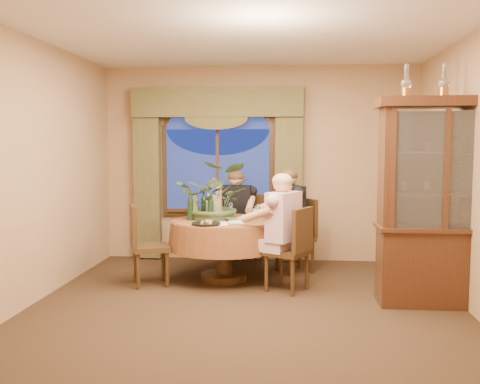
# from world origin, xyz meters

# --- Properties ---
(floor) EXTENTS (5.00, 5.00, 0.00)m
(floor) POSITION_xyz_m (0.00, 0.00, 0.00)
(floor) COLOR black
(floor) RESTS_ON ground
(wall_back) EXTENTS (4.50, 0.00, 4.50)m
(wall_back) POSITION_xyz_m (0.00, 2.50, 1.40)
(wall_back) COLOR #A37D56
(wall_back) RESTS_ON ground
(ceiling) EXTENTS (5.00, 5.00, 0.00)m
(ceiling) POSITION_xyz_m (0.00, 0.00, 2.80)
(ceiling) COLOR white
(ceiling) RESTS_ON wall_back
(window) EXTENTS (1.62, 0.10, 1.32)m
(window) POSITION_xyz_m (-0.60, 2.43, 1.30)
(window) COLOR navy
(window) RESTS_ON wall_back
(arched_transom) EXTENTS (1.60, 0.06, 0.44)m
(arched_transom) POSITION_xyz_m (-0.60, 2.43, 2.08)
(arched_transom) COLOR navy
(arched_transom) RESTS_ON wall_back
(drapery_left) EXTENTS (0.38, 0.14, 2.32)m
(drapery_left) POSITION_xyz_m (-1.63, 2.38, 1.18)
(drapery_left) COLOR #4C4923
(drapery_left) RESTS_ON floor
(drapery_right) EXTENTS (0.38, 0.14, 2.32)m
(drapery_right) POSITION_xyz_m (0.43, 2.38, 1.18)
(drapery_right) COLOR #4C4923
(drapery_right) RESTS_ON floor
(swag_valance) EXTENTS (2.45, 0.16, 0.42)m
(swag_valance) POSITION_xyz_m (-0.60, 2.35, 2.28)
(swag_valance) COLOR #4C4923
(swag_valance) RESTS_ON wall_back
(dining_table) EXTENTS (1.83, 1.83, 0.75)m
(dining_table) POSITION_xyz_m (-0.36, 1.25, 0.38)
(dining_table) COLOR maroon
(dining_table) RESTS_ON floor
(china_cabinet) EXTENTS (1.34, 0.53, 2.16)m
(china_cabinet) POSITION_xyz_m (2.00, 0.43, 1.08)
(china_cabinet) COLOR #361B0F
(china_cabinet) RESTS_ON floor
(oil_lamp_left) EXTENTS (0.11, 0.11, 0.34)m
(oil_lamp_left) POSITION_xyz_m (1.62, 0.43, 2.33)
(oil_lamp_left) COLOR #A5722D
(oil_lamp_left) RESTS_ON china_cabinet
(oil_lamp_center) EXTENTS (0.11, 0.11, 0.34)m
(oil_lamp_center) POSITION_xyz_m (2.00, 0.43, 2.33)
(oil_lamp_center) COLOR #A5722D
(oil_lamp_center) RESTS_ON china_cabinet
(chair_right) EXTENTS (0.57, 0.57, 0.96)m
(chair_right) POSITION_xyz_m (0.42, 0.82, 0.48)
(chair_right) COLOR black
(chair_right) RESTS_ON floor
(chair_back_right) EXTENTS (0.57, 0.57, 0.96)m
(chair_back_right) POSITION_xyz_m (0.52, 1.74, 0.48)
(chair_back_right) COLOR black
(chair_back_right) RESTS_ON floor
(chair_back) EXTENTS (0.51, 0.51, 0.96)m
(chair_back) POSITION_xyz_m (-0.15, 2.17, 0.48)
(chair_back) COLOR black
(chair_back) RESTS_ON floor
(chair_front_left) EXTENTS (0.54, 0.54, 0.96)m
(chair_front_left) POSITION_xyz_m (-1.20, 0.92, 0.48)
(chair_front_left) COLOR black
(chair_front_left) RESTS_ON floor
(person_pink) EXTENTS (0.63, 0.65, 1.36)m
(person_pink) POSITION_xyz_m (0.38, 0.81, 0.68)
(person_pink) COLOR beige
(person_pink) RESTS_ON floor
(person_back) EXTENTS (0.50, 0.47, 1.32)m
(person_back) POSITION_xyz_m (-0.30, 2.16, 0.66)
(person_back) COLOR black
(person_back) RESTS_ON floor
(person_scarf) EXTENTS (0.62, 0.64, 1.38)m
(person_scarf) POSITION_xyz_m (0.45, 1.65, 0.69)
(person_scarf) COLOR black
(person_scarf) RESTS_ON floor
(stoneware_vase) EXTENTS (0.16, 0.16, 0.30)m
(stoneware_vase) POSITION_xyz_m (-0.47, 1.37, 0.90)
(stoneware_vase) COLOR #8D765A
(stoneware_vase) RESTS_ON dining_table
(centerpiece_plant) EXTENTS (0.94, 1.05, 0.82)m
(centerpiece_plant) POSITION_xyz_m (-0.49, 1.41, 1.36)
(centerpiece_plant) COLOR #3E5937
(centerpiece_plant) RESTS_ON dining_table
(olive_bowl) EXTENTS (0.14, 0.14, 0.04)m
(olive_bowl) POSITION_xyz_m (-0.29, 1.23, 0.77)
(olive_bowl) COLOR #4F532B
(olive_bowl) RESTS_ON dining_table
(cheese_platter) EXTENTS (0.34, 0.34, 0.02)m
(cheese_platter) POSITION_xyz_m (-0.52, 0.84, 0.76)
(cheese_platter) COLOR black
(cheese_platter) RESTS_ON dining_table
(wine_bottle_0) EXTENTS (0.07, 0.07, 0.33)m
(wine_bottle_0) POSITION_xyz_m (-0.64, 1.41, 0.92)
(wine_bottle_0) COLOR black
(wine_bottle_0) RESTS_ON dining_table
(wine_bottle_1) EXTENTS (0.07, 0.07, 0.33)m
(wine_bottle_1) POSITION_xyz_m (-0.77, 1.20, 0.92)
(wine_bottle_1) COLOR black
(wine_bottle_1) RESTS_ON dining_table
(wine_bottle_2) EXTENTS (0.07, 0.07, 0.33)m
(wine_bottle_2) POSITION_xyz_m (-0.52, 1.18, 0.92)
(wine_bottle_2) COLOR black
(wine_bottle_2) RESTS_ON dining_table
(wine_bottle_3) EXTENTS (0.07, 0.07, 0.33)m
(wine_bottle_3) POSITION_xyz_m (-0.56, 1.27, 0.92)
(wine_bottle_3) COLOR tan
(wine_bottle_3) RESTS_ON dining_table
(wine_bottle_4) EXTENTS (0.07, 0.07, 0.33)m
(wine_bottle_4) POSITION_xyz_m (-0.75, 1.36, 0.92)
(wine_bottle_4) COLOR tan
(wine_bottle_4) RESTS_ON dining_table
(tasting_paper_0) EXTENTS (0.21, 0.30, 0.00)m
(tasting_paper_0) POSITION_xyz_m (-0.19, 1.10, 0.75)
(tasting_paper_0) COLOR white
(tasting_paper_0) RESTS_ON dining_table
(tasting_paper_1) EXTENTS (0.29, 0.35, 0.00)m
(tasting_paper_1) POSITION_xyz_m (-0.10, 1.46, 0.75)
(tasting_paper_1) COLOR white
(tasting_paper_1) RESTS_ON dining_table
(tasting_paper_2) EXTENTS (0.23, 0.32, 0.00)m
(tasting_paper_2) POSITION_xyz_m (-0.38, 0.93, 0.75)
(tasting_paper_2) COLOR white
(tasting_paper_2) RESTS_ON dining_table
(wine_glass_person_pink) EXTENTS (0.07, 0.07, 0.18)m
(wine_glass_person_pink) POSITION_xyz_m (0.03, 1.02, 0.84)
(wine_glass_person_pink) COLOR silver
(wine_glass_person_pink) RESTS_ON dining_table
(wine_glass_person_back) EXTENTS (0.07, 0.07, 0.18)m
(wine_glass_person_back) POSITION_xyz_m (-0.33, 1.71, 0.84)
(wine_glass_person_back) COLOR silver
(wine_glass_person_back) RESTS_ON dining_table
(wine_glass_person_scarf) EXTENTS (0.07, 0.07, 0.18)m
(wine_glass_person_scarf) POSITION_xyz_m (0.05, 1.45, 0.84)
(wine_glass_person_scarf) COLOR silver
(wine_glass_person_scarf) RESTS_ON dining_table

